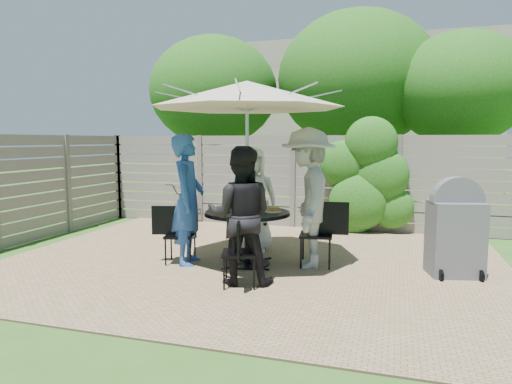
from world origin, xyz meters
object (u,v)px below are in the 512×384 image
(patio_table, at_px, (247,228))
(chair_left, at_px, (179,247))
(person_right, at_px, (308,198))
(person_left, at_px, (188,200))
(chair_right, at_px, (317,247))
(glass_right, at_px, (266,206))
(chair_front, at_px, (240,267))
(plate_front, at_px, (245,214))
(chair_back, at_px, (253,232))
(glass_back, at_px, (242,204))
(plate_left, at_px, (221,209))
(coffee_cup, at_px, (256,205))
(plate_right, at_px, (273,210))
(umbrella, at_px, (247,95))
(person_front, at_px, (241,216))
(bbq_grill, at_px, (455,231))
(glass_front, at_px, (253,209))
(syrup_jug, at_px, (243,205))
(bicycle, at_px, (188,204))
(plate_back, at_px, (250,206))
(person_back, at_px, (252,200))

(patio_table, bearing_deg, chair_left, -167.36)
(person_right, bearing_deg, person_left, -90.00)
(chair_right, bearing_deg, glass_right, -2.96)
(chair_left, distance_m, chair_front, 1.36)
(patio_table, bearing_deg, plate_front, -77.39)
(chair_back, bearing_deg, person_left, -43.74)
(chair_left, relative_size, glass_back, 5.93)
(patio_table, distance_m, person_right, 0.93)
(plate_left, relative_size, glass_back, 1.86)
(chair_front, height_order, coffee_cup, coffee_cup)
(plate_left, bearing_deg, glass_back, 58.12)
(glass_back, bearing_deg, chair_back, 94.23)
(glass_back, bearing_deg, plate_right, -16.57)
(umbrella, distance_m, coffee_cup, 1.55)
(person_front, height_order, person_right, person_right)
(person_front, height_order, bbq_grill, person_front)
(chair_right, bearing_deg, patio_table, 5.52)
(person_left, xyz_separation_m, coffee_cup, (0.86, 0.42, -0.09))
(glass_front, distance_m, syrup_jug, 0.35)
(chair_left, relative_size, glass_front, 5.93)
(chair_right, bearing_deg, bicycle, -44.04)
(chair_back, relative_size, glass_right, 6.50)
(plate_back, distance_m, glass_front, 0.63)
(chair_back, bearing_deg, glass_front, 1.85)
(person_back, bearing_deg, bbq_grill, -22.86)
(patio_table, bearing_deg, person_back, 102.61)
(person_back, bearing_deg, person_front, -90.00)
(chair_back, height_order, person_left, person_left)
(chair_front, height_order, plate_left, chair_front)
(patio_table, relative_size, chair_left, 1.68)
(plate_left, bearing_deg, plate_right, 12.61)
(glass_back, height_order, glass_right, same)
(person_left, distance_m, glass_front, 0.97)
(person_left, relative_size, chair_right, 2.01)
(chair_front, xyz_separation_m, plate_back, (-0.29, 1.29, 0.54))
(person_left, relative_size, glass_right, 13.10)
(umbrella, distance_m, chair_back, 2.29)
(plate_right, height_order, glass_back, glass_back)
(plate_back, bearing_deg, person_back, 102.61)
(chair_back, distance_m, bbq_grill, 3.00)
(syrup_jug, xyz_separation_m, bbq_grill, (2.77, 0.25, -0.26))
(person_right, relative_size, glass_right, 13.69)
(person_back, distance_m, person_left, 1.18)
(glass_back, distance_m, bicycle, 3.04)
(bicycle, height_order, bbq_grill, bbq_grill)
(chair_back, relative_size, chair_front, 1.09)
(bicycle, bearing_deg, person_front, -63.48)
(bicycle, bearing_deg, glass_right, -53.26)
(patio_table, distance_m, chair_right, 1.00)
(chair_right, bearing_deg, plate_right, 5.47)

